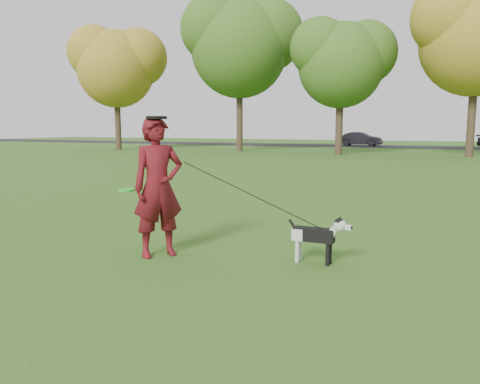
% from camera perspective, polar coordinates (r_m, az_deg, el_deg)
% --- Properties ---
extents(ground, '(120.00, 120.00, 0.00)m').
position_cam_1_polar(ground, '(7.03, -0.65, -7.62)').
color(ground, '#285116').
rests_on(ground, ground).
extents(road, '(120.00, 7.00, 0.02)m').
position_cam_1_polar(road, '(46.28, 20.61, 5.16)').
color(road, black).
rests_on(road, ground).
extents(man, '(0.84, 0.88, 2.03)m').
position_cam_1_polar(man, '(6.88, -9.94, 0.55)').
color(man, '#500E0B').
rests_on(man, ground).
extents(dog, '(0.91, 0.18, 0.69)m').
position_cam_1_polar(dog, '(6.57, 9.56, -5.07)').
color(dog, black).
rests_on(dog, ground).
extents(car_mid, '(4.12, 1.60, 1.34)m').
position_cam_1_polar(car_mid, '(46.83, 14.46, 6.28)').
color(car_mid, black).
rests_on(car_mid, road).
extents(man_held_items, '(2.93, 0.83, 1.58)m').
position_cam_1_polar(man_held_items, '(6.44, 1.83, -0.54)').
color(man_held_items, '#1BDB25').
rests_on(man_held_items, ground).
extents(tree_row, '(51.74, 8.86, 12.01)m').
position_cam_1_polar(tree_row, '(32.96, 17.07, 17.29)').
color(tree_row, '#38281C').
rests_on(tree_row, ground).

